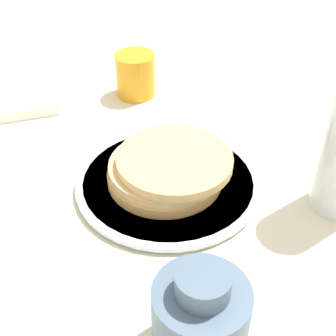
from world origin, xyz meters
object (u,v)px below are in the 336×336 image
(plate, at_px, (168,182))
(juice_glass, at_px, (136,75))
(pancake_stack, at_px, (168,168))
(cream_jug, at_px, (200,318))

(plate, xyz_separation_m, juice_glass, (-0.24, -0.14, 0.03))
(pancake_stack, relative_size, juice_glass, 2.19)
(plate, distance_m, cream_jug, 0.26)
(plate, distance_m, juice_glass, 0.28)
(pancake_stack, height_order, juice_glass, juice_glass)
(cream_jug, bearing_deg, pancake_stack, -155.96)
(cream_jug, bearing_deg, plate, -155.85)
(plate, relative_size, juice_glass, 3.31)
(plate, height_order, cream_jug, cream_jug)
(plate, distance_m, pancake_stack, 0.03)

